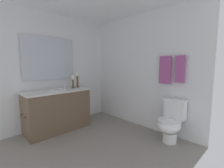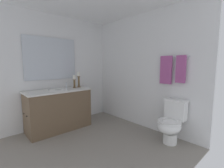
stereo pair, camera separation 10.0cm
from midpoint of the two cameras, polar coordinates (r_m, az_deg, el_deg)
floor at (r=2.79m, az=-10.56°, el=-22.62°), size 2.76×3.00×0.02m
wall_back at (r=3.49m, az=9.91°, el=4.63°), size 2.76×0.04×2.45m
wall_left at (r=3.66m, az=-23.19°, el=4.28°), size 0.04×3.00×2.45m
vanity_cabinet at (r=3.50m, az=-20.07°, el=-8.97°), size 0.58×1.30×0.85m
sink_basin at (r=3.42m, az=-20.33°, el=-2.76°), size 0.40×0.40×0.24m
mirror at (r=3.63m, az=-22.65°, el=8.57°), size 0.02×1.11×0.90m
candle_holder_tall at (r=3.68m, az=-13.35°, el=1.78°), size 0.09×0.09×0.36m
candle_holder_short at (r=3.59m, az=-14.87°, el=0.98°), size 0.09×0.09×0.29m
toilet at (r=2.99m, az=19.81°, el=-12.96°), size 0.39×0.54×0.75m
towel_bar at (r=3.06m, az=20.67°, el=9.30°), size 0.55×0.02×0.02m
towel_near_vanity at (r=3.11m, az=18.02°, el=4.93°), size 0.23×0.03×0.52m
towel_center at (r=2.99m, az=22.74°, el=5.05°), size 0.17×0.03×0.48m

